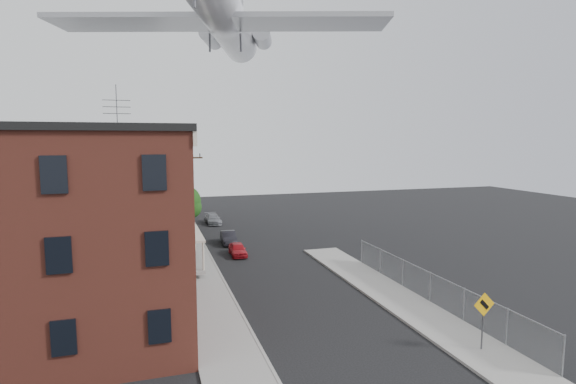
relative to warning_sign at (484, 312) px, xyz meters
name	(u,v)px	position (x,y,z in m)	size (l,w,h in m)	color
ground	(361,359)	(-5.60, 1.03, -1.88)	(120.00, 120.00, 0.00)	black
sidewalk_left	(188,245)	(-11.10, 25.03, -1.82)	(3.00, 62.00, 0.12)	gray
sidewalk_right	(398,299)	(-0.10, 7.03, -1.82)	(3.00, 26.00, 0.12)	gray
curb_left	(204,244)	(-9.65, 25.03, -1.81)	(0.15, 62.00, 0.14)	gray
curb_right	(377,301)	(-1.55, 7.03, -1.81)	(0.15, 26.00, 0.14)	gray
corner_building	(82,230)	(-17.60, 8.03, 3.28)	(10.31, 12.30, 12.15)	#351910
row_house_a	(101,205)	(-17.56, 17.53, 3.25)	(11.98, 7.00, 10.30)	slate
row_house_b	(109,194)	(-17.56, 24.53, 3.25)	(11.98, 7.00, 10.30)	slate
row_house_c	(115,186)	(-17.56, 31.53, 3.25)	(11.98, 7.00, 10.30)	slate
row_house_d	(119,180)	(-17.56, 38.53, 3.25)	(11.98, 7.00, 10.30)	slate
row_house_e	(123,175)	(-17.56, 45.53, 3.25)	(11.98, 7.00, 10.30)	slate
chainlink_fence	(430,287)	(1.40, 6.03, -0.89)	(0.06, 18.06, 1.90)	gray
warning_sign	(484,312)	(0.00, 0.00, 0.00)	(1.10, 0.11, 2.80)	#515156
utility_pole	(192,205)	(-11.20, 19.03, 2.79)	(1.80, 0.26, 9.00)	black
street_tree	(186,203)	(-10.87, 28.95, 1.57)	(3.22, 3.20, 5.20)	black
car_near	(238,249)	(-7.40, 20.33, -1.34)	(1.28, 3.18, 1.08)	#B1161F
car_mid	(229,238)	(-7.40, 24.83, -1.29)	(1.25, 3.59, 1.18)	black
car_far	(213,219)	(-7.40, 35.45, -1.31)	(1.59, 3.91, 1.14)	slate
airplane	(224,15)	(-7.63, 24.00, 18.48)	(27.39, 31.34, 9.08)	silver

